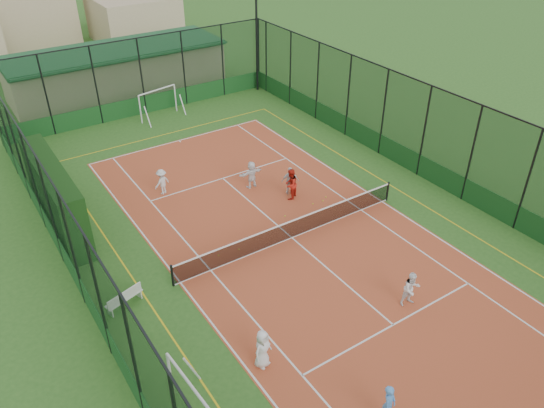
{
  "coord_description": "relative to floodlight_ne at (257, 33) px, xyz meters",
  "views": [
    {
      "loc": [
        -11.32,
        -15.5,
        14.18
      ],
      "look_at": [
        -0.22,
        1.3,
        1.2
      ],
      "focal_mm": 35.0,
      "sensor_mm": 36.0,
      "label": 1
    }
  ],
  "objects": [
    {
      "name": "futsal_goal_near",
      "position": [
        -16.47,
        -22.71,
        -3.19
      ],
      "size": [
        2.93,
        1.02,
        1.86
      ],
      "primitive_type": null,
      "rotation": [
        0.0,
        0.0,
        1.63
      ],
      "color": "white",
      "rests_on": "ground"
    },
    {
      "name": "child_near_left",
      "position": [
        -13.55,
        -21.89,
        -3.36
      ],
      "size": [
        0.86,
        0.7,
        1.51
      ],
      "primitive_type": "imported",
      "rotation": [
        0.0,
        0.0,
        0.35
      ],
      "color": "white",
      "rests_on": "court_slab"
    },
    {
      "name": "futsal_goal_far",
      "position": [
        -8.11,
        -0.71,
        -3.19
      ],
      "size": [
        3.0,
        1.45,
        1.86
      ],
      "primitive_type": null,
      "rotation": [
        0.0,
        0.0,
        0.22
      ],
      "color": "white",
      "rests_on": "ground"
    },
    {
      "name": "child_near_mid",
      "position": [
        -11.6,
        -25.74,
        -3.36
      ],
      "size": [
        0.65,
        0.57,
        1.5
      ],
      "primitive_type": "imported",
      "rotation": [
        0.0,
        0.0,
        0.47
      ],
      "color": "#5297E9",
      "rests_on": "court_slab"
    },
    {
      "name": "perimeter_fence",
      "position": [
        -8.6,
        -16.6,
        -1.62
      ],
      "size": [
        18.12,
        34.12,
        5.0
      ],
      "primitive_type": null,
      "color": "black",
      "rests_on": "ground"
    },
    {
      "name": "court_slab",
      "position": [
        -8.6,
        -16.6,
        -4.12
      ],
      "size": [
        11.17,
        23.97,
        0.01
      ],
      "primitive_type": "cube",
      "color": "#AC4D26",
      "rests_on": "ground"
    },
    {
      "name": "floodlight_ne",
      "position": [
        0.0,
        0.0,
        0.0
      ],
      "size": [
        0.6,
        0.26,
        8.25
      ],
      "primitive_type": null,
      "color": "black",
      "rests_on": "ground"
    },
    {
      "name": "child_far_left",
      "position": [
        -11.87,
        -9.87,
        -3.43
      ],
      "size": [
        1.0,
        0.76,
        1.36
      ],
      "primitive_type": "imported",
      "rotation": [
        0.0,
        0.0,
        3.47
      ],
      "color": "silver",
      "rests_on": "court_slab"
    },
    {
      "name": "clubhouse",
      "position": [
        -8.6,
        5.4,
        -2.55
      ],
      "size": [
        15.2,
        7.2,
        3.15
      ],
      "primitive_type": null,
      "color": "tan",
      "rests_on": "ground"
    },
    {
      "name": "white_bench",
      "position": [
        -16.4,
        -16.66,
        -3.7
      ],
      "size": [
        1.57,
        0.83,
        0.85
      ],
      "primitive_type": null,
      "rotation": [
        0.0,
        0.0,
        0.29
      ],
      "color": "white",
      "rests_on": "ground"
    },
    {
      "name": "ground",
      "position": [
        -8.6,
        -16.6,
        -4.12
      ],
      "size": [
        300.0,
        300.0,
        0.0
      ],
      "primitive_type": "plane",
      "color": "#2D5E20",
      "rests_on": "ground"
    },
    {
      "name": "hedge_left",
      "position": [
        -16.9,
        -9.79,
        -2.57
      ],
      "size": [
        1.07,
        7.12,
        3.11
      ],
      "primitive_type": "cube",
      "color": "black",
      "rests_on": "ground"
    },
    {
      "name": "child_far_right",
      "position": [
        -6.5,
        -13.45,
        -3.36
      ],
      "size": [
        0.95,
        0.72,
        1.5
      ],
      "primitive_type": "imported",
      "rotation": [
        0.0,
        0.0,
        2.68
      ],
      "color": "silver",
      "rests_on": "court_slab"
    },
    {
      "name": "tennis_net",
      "position": [
        -8.6,
        -16.6,
        -3.59
      ],
      "size": [
        11.67,
        0.12,
        1.06
      ],
      "primitive_type": null,
      "color": "black",
      "rests_on": "ground"
    },
    {
      "name": "child_far_back",
      "position": [
        -7.76,
        -11.79,
        -3.39
      ],
      "size": [
        1.36,
        0.47,
        1.45
      ],
      "primitive_type": "imported",
      "rotation": [
        0.0,
        0.0,
        3.18
      ],
      "color": "white",
      "rests_on": "court_slab"
    },
    {
      "name": "tennis_balls",
      "position": [
        -7.97,
        -15.27,
        -4.08
      ],
      "size": [
        6.84,
        1.35,
        0.07
      ],
      "color": "#CCE033",
      "rests_on": "court_slab"
    },
    {
      "name": "child_near_right",
      "position": [
        -7.31,
        -22.51,
        -3.38
      ],
      "size": [
        0.81,
        0.68,
        1.47
      ],
      "primitive_type": "imported",
      "rotation": [
        0.0,
        0.0,
        -0.19
      ],
      "color": "white",
      "rests_on": "court_slab"
    },
    {
      "name": "coach",
      "position": [
        -6.72,
        -13.81,
        -3.31
      ],
      "size": [
        0.99,
        0.94,
        1.61
      ],
      "primitive_type": "imported",
      "rotation": [
        0.0,
        0.0,
        3.73
      ],
      "color": "red",
      "rests_on": "court_slab"
    }
  ]
}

